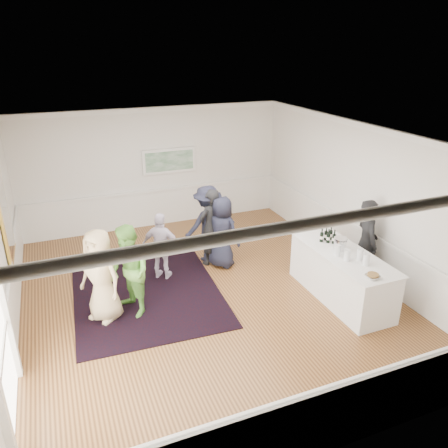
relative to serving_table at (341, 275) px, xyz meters
name	(u,v)px	position (x,y,z in m)	size (l,w,h in m)	color
floor	(206,295)	(-2.42, 1.06, -0.50)	(8.00, 8.00, 0.00)	#946030
ceiling	(204,136)	(-2.42, 1.06, 2.70)	(7.00, 8.00, 0.02)	white
wall_right	(358,198)	(1.08, 1.06, 1.10)	(0.02, 8.00, 3.20)	white
wall_back	(155,168)	(-2.42, 5.06, 1.10)	(7.00, 0.02, 3.20)	white
wall_front	(329,350)	(-2.42, -2.94, 1.10)	(7.00, 0.02, 3.20)	white
wainscoting	(206,273)	(-2.42, 1.06, 0.00)	(7.00, 8.00, 1.00)	white
mirror	(4,213)	(-5.87, 2.36, 1.30)	(0.05, 1.25, 1.85)	gold
landscape_painting	(169,161)	(-2.02, 5.01, 1.28)	(1.44, 0.06, 0.66)	white
area_rug	(146,290)	(-3.51, 1.69, -0.49)	(2.83, 3.72, 0.02)	black
serving_table	(341,275)	(0.00, 0.00, 0.00)	(0.92, 2.44, 0.99)	white
bartender	(366,243)	(0.78, 0.31, 0.43)	(0.67, 0.44, 1.85)	black
guest_tan	(101,276)	(-4.41, 1.03, 0.38)	(0.86, 0.56, 1.75)	#D0B382
guest_green	(129,272)	(-3.91, 0.99, 0.38)	(0.85, 0.66, 1.75)	#6CB448
guest_lilac	(162,247)	(-3.04, 2.07, 0.24)	(0.86, 0.36, 1.47)	silver
guest_dark_a	(208,224)	(-1.84, 2.52, 0.40)	(1.16, 0.66, 1.79)	black
guest_dark_b	(211,227)	(-1.84, 2.34, 0.39)	(0.65, 0.42, 1.77)	black
guest_navy	(222,232)	(-1.65, 2.13, 0.32)	(0.80, 0.52, 1.64)	black
wine_bottles	(328,234)	(0.01, 0.54, 0.65)	(0.31, 0.27, 0.31)	black
juice_pitchers	(353,254)	(-0.05, -0.32, 0.61)	(0.40, 0.62, 0.24)	#86C145
ice_bucket	(340,244)	(0.00, 0.13, 0.61)	(0.26, 0.26, 0.24)	silver
nut_bowl	(373,276)	(-0.13, -0.99, 0.53)	(0.25, 0.25, 0.08)	white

